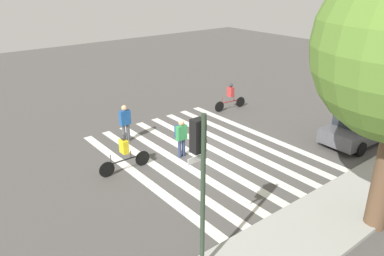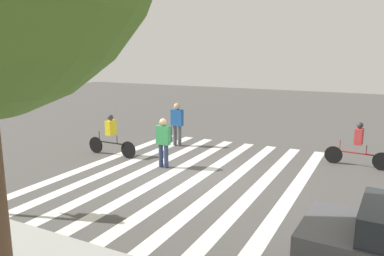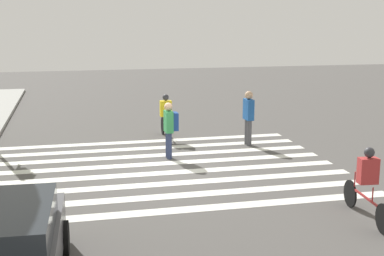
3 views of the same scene
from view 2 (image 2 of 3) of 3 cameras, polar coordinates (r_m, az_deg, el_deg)
The scene contains 6 objects.
ground_plane at distance 12.23m, azimuth -1.04°, elevation -7.19°, with size 60.00×60.00×0.00m, color #4C4947.
crosswalk_stripes at distance 12.23m, azimuth -1.04°, elevation -7.18°, with size 7.29×10.00×0.01m.
pedestrian_child_with_backpack at distance 12.85m, azimuth -4.30°, elevation -1.65°, with size 0.48×0.41×1.72m.
pedestrian_adult_tall_backpack at distance 15.83m, azimuth -2.29°, elevation 0.94°, with size 0.51×0.27×1.83m.
cyclist_far_lane at distance 14.10m, azimuth 24.01°, elevation -2.05°, with size 2.19×0.42×1.58m.
cyclist_near_curb at distance 14.62m, azimuth -12.24°, elevation -0.86°, with size 2.26×0.41×1.60m.
Camera 2 is at (-5.49, 10.21, 3.89)m, focal length 35.00 mm.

